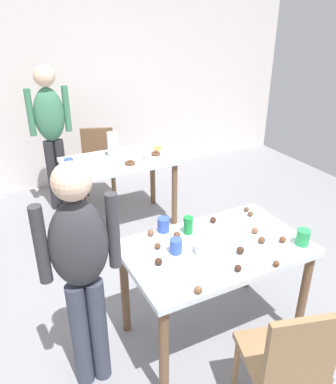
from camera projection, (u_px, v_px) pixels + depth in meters
ground_plane at (199, 337)px, 2.79m from camera, size 6.40×6.40×0.00m
wall_back at (69, 82)px, 4.78m from camera, size 6.40×0.10×2.60m
dining_table_near at (215, 259)px, 2.56m from camera, size 1.19×0.74×0.75m
dining_table_far at (120, 170)px, 3.98m from camera, size 1.12×0.67×0.75m
chair_near_table at (288, 359)px, 2.02m from camera, size 0.49×0.49×0.87m
chair_far_table at (98, 161)px, 4.58m from camera, size 0.52×0.52×0.87m
person_girl_near at (81, 264)px, 2.11m from camera, size 0.45×0.23×1.49m
person_adult_far at (51, 126)px, 4.17m from camera, size 0.45×0.22×1.62m
mixing_bowl at (210, 248)px, 2.42m from camera, size 0.19×0.19×0.08m
soda_can at (188, 225)px, 2.63m from camera, size 0.07×0.07×0.12m
fork_near at (274, 231)px, 2.67m from camera, size 0.17×0.02×0.01m
cup_near_0 at (163, 225)px, 2.65m from camera, size 0.08×0.08×0.10m
cup_near_1 at (303, 237)px, 2.50m from camera, size 0.09×0.09×0.11m
cup_near_2 at (176, 246)px, 2.42m from camera, size 0.08×0.08×0.10m
cake_ball_0 at (250, 214)px, 2.86m from camera, size 0.04×0.04×0.04m
cake_ball_1 at (159, 261)px, 2.32m from camera, size 0.05×0.05×0.05m
cake_ball_2 at (240, 250)px, 2.43m from camera, size 0.05×0.05×0.05m
cake_ball_3 at (238, 268)px, 2.26m from camera, size 0.04×0.04×0.04m
cake_ball_4 at (213, 220)px, 2.77m from camera, size 0.05×0.05×0.05m
cake_ball_5 at (262, 240)px, 2.53m from camera, size 0.05×0.05×0.05m
cake_ball_6 at (283, 239)px, 2.54m from camera, size 0.04×0.04×0.04m
cake_ball_7 at (177, 235)px, 2.58m from camera, size 0.05×0.05×0.05m
cake_ball_8 at (276, 264)px, 2.31m from camera, size 0.04×0.04×0.04m
cake_ball_9 at (255, 230)px, 2.64m from camera, size 0.04×0.04×0.04m
cake_ball_10 at (246, 209)px, 2.92m from camera, size 0.04×0.04×0.04m
cake_ball_11 at (151, 233)px, 2.61m from camera, size 0.05×0.05×0.05m
cake_ball_12 at (158, 246)px, 2.47m from camera, size 0.04×0.04×0.04m
cake_ball_13 at (198, 290)px, 2.09m from camera, size 0.05×0.05×0.05m
pitcher_far at (113, 145)px, 3.95m from camera, size 0.12×0.12×0.25m
cup_far_0 at (112, 146)px, 4.14m from camera, size 0.08×0.08×0.10m
cup_far_1 at (69, 164)px, 3.67m from camera, size 0.09×0.09×0.10m
cup_far_2 at (148, 155)px, 3.88m from camera, size 0.07×0.07×0.11m
donut_far_0 at (146, 154)px, 4.02m from camera, size 0.11×0.11×0.03m
donut_far_1 at (158, 148)px, 4.18m from camera, size 0.10×0.10×0.03m
donut_far_2 at (156, 154)px, 4.03m from camera, size 0.10×0.10×0.03m
donut_far_3 at (117, 164)px, 3.77m from camera, size 0.12×0.12×0.03m
donut_far_4 at (130, 163)px, 3.79m from camera, size 0.11×0.11×0.03m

